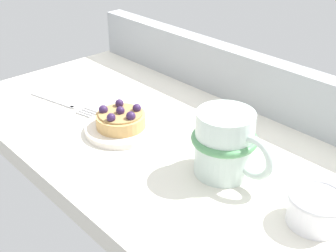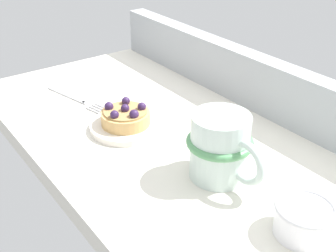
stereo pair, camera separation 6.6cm
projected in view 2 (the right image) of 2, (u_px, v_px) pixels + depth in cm
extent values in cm
cube|color=silver|center=(174.00, 147.00, 71.65)|extent=(82.55, 41.59, 3.28)
cube|color=#9EA3A8|center=(259.00, 83.00, 78.23)|extent=(80.90, 3.68, 9.74)
cylinder|color=silver|center=(126.00, 126.00, 73.28)|extent=(12.09, 12.09, 1.04)
cylinder|color=silver|center=(126.00, 127.00, 73.41)|extent=(6.65, 6.65, 0.52)
cylinder|color=tan|center=(126.00, 118.00, 72.49)|extent=(8.20, 8.20, 2.16)
cylinder|color=#AB854F|center=(125.00, 111.00, 71.89)|extent=(7.21, 7.21, 0.30)
sphere|color=#331E47|center=(125.00, 108.00, 71.62)|extent=(1.43, 1.43, 1.43)
sphere|color=#331E47|center=(134.00, 114.00, 69.79)|extent=(1.56, 1.56, 1.56)
sphere|color=#331E47|center=(142.00, 107.00, 72.20)|extent=(1.44, 1.44, 1.44)
sphere|color=#331E47|center=(126.00, 101.00, 73.89)|extent=(1.43, 1.43, 1.43)
sphere|color=#331E47|center=(109.00, 106.00, 72.37)|extent=(1.54, 1.54, 1.54)
sphere|color=#331E47|center=(115.00, 115.00, 69.59)|extent=(1.43, 1.43, 1.43)
cylinder|color=silver|center=(220.00, 146.00, 59.65)|extent=(8.12, 8.12, 9.53)
torus|color=#569960|center=(220.00, 142.00, 59.29)|extent=(9.31, 9.31, 1.14)
torus|color=silver|center=(246.00, 163.00, 56.14)|extent=(6.40, 1.07, 6.40)
cube|color=#B7B7BC|center=(66.00, 94.00, 84.82)|extent=(10.90, 3.28, 0.60)
cube|color=#B7B7BC|center=(84.00, 102.00, 81.71)|extent=(1.30, 0.83, 0.60)
cube|color=#B7B7BC|center=(92.00, 110.00, 79.01)|extent=(3.46, 1.06, 0.60)
cube|color=#B7B7BC|center=(95.00, 108.00, 79.50)|extent=(3.46, 1.06, 0.60)
cube|color=#B7B7BC|center=(98.00, 107.00, 79.99)|extent=(3.46, 1.06, 0.60)
cube|color=#B7B7BC|center=(101.00, 106.00, 80.48)|extent=(3.46, 1.06, 0.60)
cylinder|color=white|center=(304.00, 221.00, 50.81)|extent=(6.76, 6.76, 3.80)
torus|color=silver|center=(306.00, 208.00, 49.88)|extent=(7.22, 7.22, 0.60)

